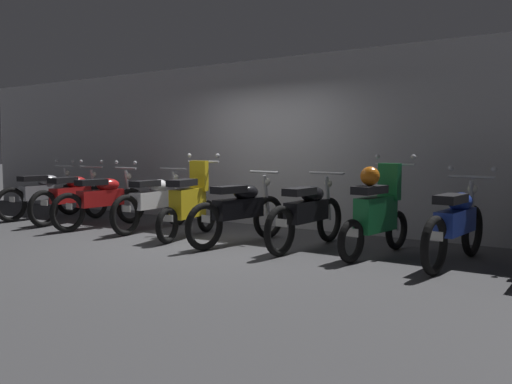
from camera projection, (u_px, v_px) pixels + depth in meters
The scene contains 11 objects.
ground_plane at pixel (208, 242), 7.67m from camera, with size 80.00×80.00×0.00m, color #424244.
back_wall at pixel (278, 143), 9.23m from camera, with size 16.71×0.30×2.92m, color #ADADB2.
motorbike_slot_0 at pixel (43, 193), 10.26m from camera, with size 0.59×1.95×1.15m.
motorbike_slot_1 at pixel (72, 196), 9.69m from camera, with size 0.59×1.94×1.15m.
motorbike_slot_2 at pixel (102, 199), 9.05m from camera, with size 0.59×1.95×1.15m.
motorbike_slot_3 at pixel (154, 201), 8.75m from camera, with size 0.56×1.95×1.03m.
motorbike_slot_4 at pixel (189, 203), 8.04m from camera, with size 0.58×1.67×1.29m.
motorbike_slot_5 at pixel (240, 210), 7.47m from camera, with size 0.58×1.94×1.03m.
motorbike_slot_6 at pixel (307, 213), 7.15m from camera, with size 0.56×1.95×1.03m.
motorbike_slot_7 at pixel (377, 211), 6.64m from camera, with size 0.58×1.67×1.29m.
motorbike_slot_8 at pixel (456, 223), 6.12m from camera, with size 0.59×1.95×1.15m.
Camera 1 is at (4.76, -5.95, 1.36)m, focal length 36.69 mm.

